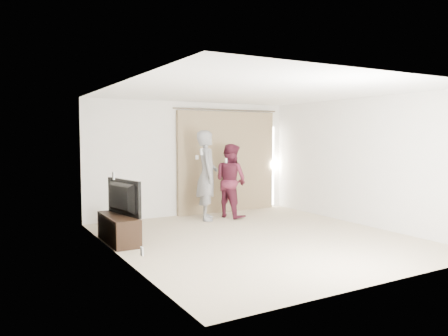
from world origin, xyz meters
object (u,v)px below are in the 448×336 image
(tv_console, at_px, (119,229))
(person_man, at_px, (207,175))
(tv, at_px, (118,198))
(person_woman, at_px, (231,181))

(tv_console, bearing_deg, person_man, 25.21)
(tv, distance_m, person_man, 2.51)
(tv_console, xyz_separation_m, person_man, (2.26, 1.06, 0.74))
(tv, height_order, person_woman, person_woman)
(person_man, xyz_separation_m, person_woman, (0.60, -0.00, -0.15))
(tv_console, relative_size, person_woman, 0.74)
(tv, bearing_deg, person_man, -76.22)
(person_man, height_order, person_woman, person_man)
(person_man, bearing_deg, tv_console, -154.79)
(tv_console, distance_m, person_man, 2.61)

